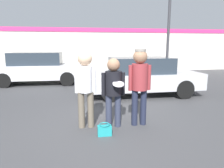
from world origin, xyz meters
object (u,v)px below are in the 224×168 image
object	(u,v)px
parked_car_near	(141,76)
shrub	(32,67)
person_right	(140,79)
street_lamp	(175,17)
handbag	(105,130)
parked_car_far	(39,68)
person_middle_with_frisbee	(113,87)
person_left	(85,83)

from	to	relation	value
parked_car_near	shrub	size ratio (longest dim) A/B	4.66
person_right	street_lamp	distance (m)	5.46
street_lamp	handbag	size ratio (longest dim) A/B	16.95
shrub	person_right	bearing A→B (deg)	-64.60
parked_car_far	shrub	size ratio (longest dim) A/B	4.94
street_lamp	handbag	world-z (taller)	street_lamp
person_middle_with_frisbee	person_right	bearing A→B (deg)	2.10
handbag	parked_car_far	bearing A→B (deg)	111.45
shrub	handbag	size ratio (longest dim) A/B	3.16
person_left	street_lamp	bearing A→B (deg)	45.13
person_middle_with_frisbee	shrub	world-z (taller)	person_middle_with_frisbee
person_middle_with_frisbee	shrub	distance (m)	10.72
parked_car_near	parked_car_far	world-z (taller)	parked_car_far
person_middle_with_frisbee	parked_car_near	bearing A→B (deg)	61.64
parked_car_near	parked_car_far	distance (m)	5.51
person_right	parked_car_far	bearing A→B (deg)	119.75
person_right	shrub	size ratio (longest dim) A/B	1.96
person_middle_with_frisbee	person_right	distance (m)	0.66
parked_car_far	shrub	world-z (taller)	parked_car_far
person_middle_with_frisbee	parked_car_near	xyz separation A→B (m)	(1.63, 3.01, -0.23)
parked_car_far	person_right	bearing A→B (deg)	-60.25
person_middle_with_frisbee	street_lamp	bearing A→B (deg)	50.43
street_lamp	shrub	bearing A→B (deg)	142.91
person_right	person_middle_with_frisbee	bearing A→B (deg)	-177.90
parked_car_near	shrub	distance (m)	8.94
person_middle_with_frisbee	handbag	size ratio (longest dim) A/B	5.49
parked_car_near	person_middle_with_frisbee	bearing A→B (deg)	-118.36
person_left	parked_car_near	world-z (taller)	person_left
shrub	handbag	xyz separation A→B (m)	(3.78, -10.37, -0.35)
street_lamp	shrub	distance (m)	9.83
person_left	parked_car_far	bearing A→B (deg)	110.06
person_right	parked_car_near	size ratio (longest dim) A/B	0.42
person_left	person_right	xyz separation A→B (m)	(1.29, -0.04, 0.06)
person_left	handbag	xyz separation A→B (m)	(0.38, -0.53, -0.96)
person_middle_with_frisbee	handbag	xyz separation A→B (m)	(-0.27, -0.46, -0.86)
person_left	handbag	bearing A→B (deg)	-54.57
parked_car_far	street_lamp	xyz separation A→B (m)	(6.36, -1.97, 2.38)
parked_car_far	handbag	world-z (taller)	parked_car_far
street_lamp	person_middle_with_frisbee	bearing A→B (deg)	-129.57
parked_car_near	street_lamp	world-z (taller)	street_lamp
person_middle_with_frisbee	parked_car_far	bearing A→B (deg)	114.96
handbag	street_lamp	bearing A→B (deg)	51.26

